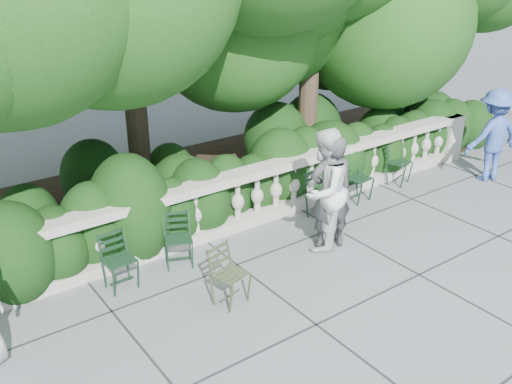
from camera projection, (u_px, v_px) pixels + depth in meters
ground at (296, 278)px, 8.27m from camera, size 90.00×90.00×0.00m
balustrade at (228, 204)px, 9.40m from camera, size 12.00×0.44×1.00m
shrub_hedge at (192, 206)px, 10.48m from camera, size 15.00×2.60×1.70m
chair_a at (127, 292)px, 7.93m from camera, size 0.45×0.49×0.84m
chair_c at (181, 270)px, 8.46m from camera, size 0.59×0.62×0.84m
chair_d at (363, 203)px, 10.59m from camera, size 0.50×0.53×0.84m
chair_e at (327, 218)px, 10.01m from camera, size 0.55×0.58×0.84m
chair_f at (404, 185)px, 11.35m from camera, size 0.57×0.59×0.84m
chair_weathered at (239, 307)px, 7.62m from camera, size 0.54×0.57×0.84m
person_woman_grey at (331, 193)px, 8.74m from camera, size 0.79×0.65×1.86m
person_casual_man at (324, 190)px, 8.72m from camera, size 1.15×1.04×1.95m
person_older_blue at (493, 135)px, 11.27m from camera, size 1.33×0.95×1.86m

